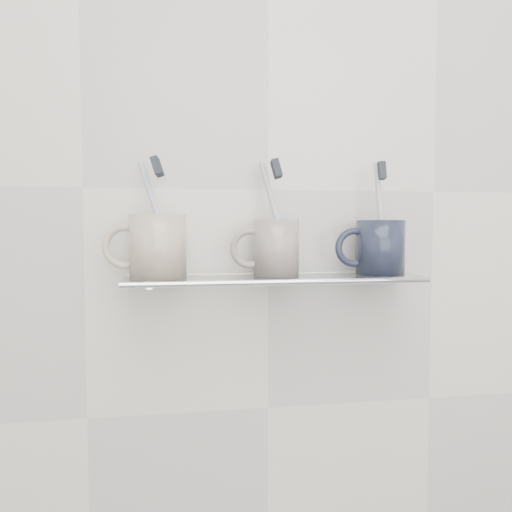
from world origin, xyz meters
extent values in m
plane|color=silver|center=(0.00, 1.10, 1.25)|extent=(2.50, 0.00, 2.50)
cube|color=silver|center=(0.00, 1.04, 1.10)|extent=(0.50, 0.12, 0.01)
cylinder|color=silver|center=(0.00, 0.98, 1.10)|extent=(0.50, 0.01, 0.01)
cylinder|color=silver|center=(-0.21, 1.09, 1.09)|extent=(0.02, 0.03, 0.02)
cylinder|color=silver|center=(0.21, 1.09, 1.09)|extent=(0.02, 0.03, 0.02)
cylinder|color=beige|center=(-0.19, 1.04, 1.15)|extent=(0.11, 0.11, 0.10)
torus|color=beige|center=(-0.25, 1.04, 1.15)|extent=(0.07, 0.01, 0.07)
cylinder|color=#A8B2CD|center=(-0.19, 1.04, 1.20)|extent=(0.07, 0.05, 0.18)
cube|color=#23262E|center=(-0.19, 1.04, 1.28)|extent=(0.02, 0.03, 0.04)
cylinder|color=silver|center=(0.00, 1.04, 1.15)|extent=(0.09, 0.09, 0.10)
torus|color=silver|center=(-0.04, 1.04, 1.15)|extent=(0.07, 0.01, 0.07)
cylinder|color=#ACAFBD|center=(0.00, 1.04, 1.20)|extent=(0.06, 0.04, 0.19)
cube|color=#23262E|center=(0.00, 1.04, 1.28)|extent=(0.02, 0.03, 0.04)
cylinder|color=black|center=(0.19, 1.04, 1.15)|extent=(0.11, 0.11, 0.09)
torus|color=black|center=(0.14, 1.04, 1.15)|extent=(0.07, 0.01, 0.07)
cylinder|color=silver|center=(0.19, 1.04, 1.20)|extent=(0.02, 0.03, 0.19)
cube|color=#23262E|center=(0.19, 1.04, 1.28)|extent=(0.02, 0.03, 0.03)
cylinder|color=silver|center=(0.22, 1.04, 1.11)|extent=(0.03, 0.03, 0.01)
camera|label=1|loc=(-0.17, 0.22, 1.18)|focal=35.00mm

